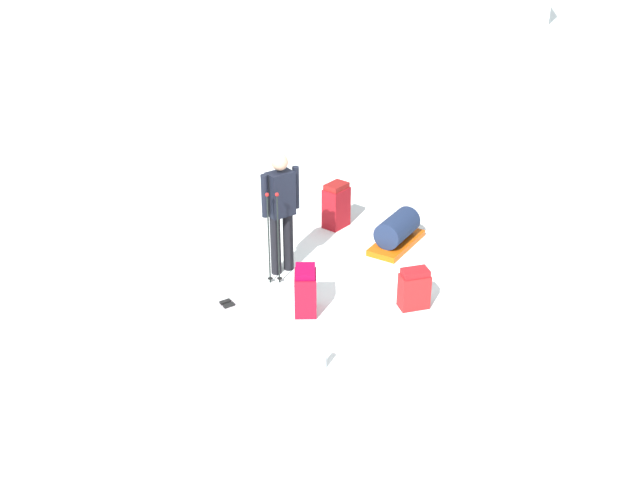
% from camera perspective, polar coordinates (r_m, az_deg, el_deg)
% --- Properties ---
extents(ground_plane, '(80.00, 80.00, 0.00)m').
position_cam_1_polar(ground_plane, '(9.19, -0.00, -3.89)').
color(ground_plane, white).
extents(skier_standing, '(0.39, 0.46, 1.70)m').
position_cam_1_polar(skier_standing, '(9.15, -3.22, 2.68)').
color(skier_standing, black).
rests_on(skier_standing, ground_plane).
extents(ski_pair_near, '(1.36, 1.53, 0.05)m').
position_cam_1_polar(ski_pair_near, '(8.87, -7.61, -5.30)').
color(ski_pair_near, silver).
rests_on(ski_pair_near, ground_plane).
extents(backpack_large_dark, '(0.43, 0.38, 0.53)m').
position_cam_1_polar(backpack_large_dark, '(8.73, 7.73, -3.99)').
color(backpack_large_dark, maroon).
rests_on(backpack_large_dark, ground_plane).
extents(backpack_bright, '(0.36, 0.43, 0.61)m').
position_cam_1_polar(backpack_bright, '(8.54, -1.20, -4.18)').
color(backpack_bright, maroon).
rests_on(backpack_bright, ground_plane).
extents(backpack_small_spare, '(0.41, 0.46, 0.71)m').
position_cam_1_polar(backpack_small_spare, '(10.66, 1.34, 2.83)').
color(backpack_small_spare, maroon).
rests_on(backpack_small_spare, ground_plane).
extents(ski_poles_planted_near, '(0.19, 0.11, 1.30)m').
position_cam_1_polar(ski_poles_planted_near, '(8.97, -3.85, 0.50)').
color(ski_poles_planted_near, black).
rests_on(ski_poles_planted_near, ground_plane).
extents(gear_sled, '(0.73, 1.13, 0.49)m').
position_cam_1_polar(gear_sled, '(10.19, 6.33, 0.68)').
color(gear_sled, '#DA560A').
rests_on(gear_sled, ground_plane).
extents(thermos_bottle, '(0.07, 0.07, 0.26)m').
position_cam_1_polar(thermos_bottle, '(7.70, 0.29, -9.65)').
color(thermos_bottle, '#B2BFC7').
rests_on(thermos_bottle, ground_plane).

